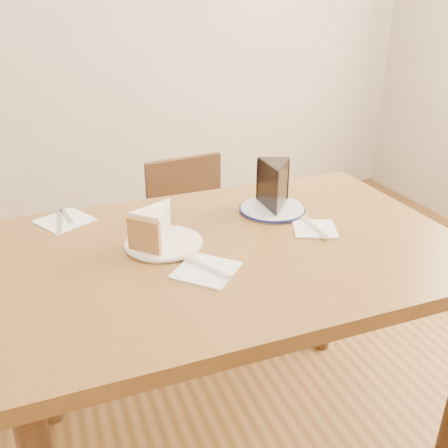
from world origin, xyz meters
The scene contains 14 objects.
ground centered at (0.00, 0.00, 0.00)m, with size 4.00×4.00×0.00m, color #4F3115.
table centered at (0.00, 0.00, 0.65)m, with size 1.20×0.80×0.75m.
chair_far centered at (0.10, 0.62, 0.42)m, with size 0.41×0.41×0.76m.
plate_cream centered at (-0.18, 0.06, 0.76)m, with size 0.20×0.20×0.01m, color white.
plate_navy centered at (0.19, 0.17, 0.76)m, with size 0.19×0.19×0.01m, color white.
carrot_cake centered at (-0.19, 0.07, 0.80)m, with size 0.09×0.13×0.09m, color beige, non-canonical shape.
chocolate_cake centered at (0.19, 0.16, 0.83)m, with size 0.10×0.14×0.13m, color black, non-canonical shape.
napkin_cream centered at (-0.12, -0.10, 0.75)m, with size 0.14×0.14×0.00m, color white.
napkin_navy centered at (0.24, 0.00, 0.75)m, with size 0.12×0.12×0.00m, color white.
napkin_spare centered at (-0.41, 0.32, 0.75)m, with size 0.14×0.14×0.00m, color white.
fork_cream centered at (-0.11, -0.10, 0.76)m, with size 0.01×0.14×0.00m, color silver.
knife_navy centered at (0.24, 0.01, 0.76)m, with size 0.02×0.17×0.00m, color silver.
fork_spare centered at (-0.40, 0.35, 0.76)m, with size 0.01×0.14×0.00m, color silver.
knife_spare centered at (-0.42, 0.31, 0.76)m, with size 0.01×0.16×0.00m, color silver.
Camera 1 is at (-0.45, -1.08, 1.36)m, focal length 40.00 mm.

